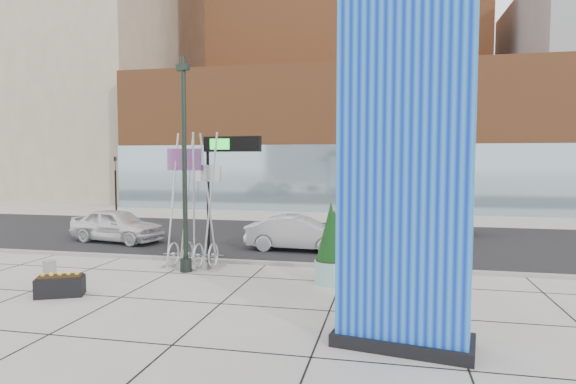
% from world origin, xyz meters
% --- Properties ---
extents(ground, '(160.00, 160.00, 0.00)m').
position_xyz_m(ground, '(0.00, 0.00, 0.00)').
color(ground, '#9E9991').
rests_on(ground, ground).
extents(street_asphalt, '(80.00, 12.00, 0.02)m').
position_xyz_m(street_asphalt, '(0.00, 10.00, 0.01)').
color(street_asphalt, black).
rests_on(street_asphalt, ground).
extents(curb_edge, '(80.00, 0.30, 0.12)m').
position_xyz_m(curb_edge, '(0.00, 4.00, 0.06)').
color(curb_edge, gray).
rests_on(curb_edge, ground).
extents(tower_podium, '(34.00, 10.00, 11.00)m').
position_xyz_m(tower_podium, '(1.00, 27.00, 5.50)').
color(tower_podium, brown).
rests_on(tower_podium, ground).
extents(tower_glass_front, '(34.00, 0.60, 5.00)m').
position_xyz_m(tower_glass_front, '(1.00, 22.20, 2.50)').
color(tower_glass_front, '#8CA5B2').
rests_on(tower_glass_front, ground).
extents(building_beige_left, '(18.00, 20.00, 34.00)m').
position_xyz_m(building_beige_left, '(-26.00, 34.00, 17.00)').
color(building_beige_left, gray).
rests_on(building_beige_left, ground).
extents(blue_pylon, '(3.07, 1.78, 9.62)m').
position_xyz_m(blue_pylon, '(5.81, -3.02, 4.65)').
color(blue_pylon, '#0C2CBE').
rests_on(blue_pylon, ground).
extents(lamp_post, '(0.50, 0.41, 7.45)m').
position_xyz_m(lamp_post, '(-1.48, 2.31, 3.05)').
color(lamp_post, black).
rests_on(lamp_post, ground).
extents(public_art_sculpture, '(2.19, 1.14, 4.93)m').
position_xyz_m(public_art_sculpture, '(-1.48, 3.00, 1.29)').
color(public_art_sculpture, silver).
rests_on(public_art_sculpture, ground).
extents(concrete_bollard, '(0.40, 0.40, 0.77)m').
position_xyz_m(concrete_bollard, '(-4.99, -0.18, 0.39)').
color(concrete_bollard, gray).
rests_on(concrete_bollard, ground).
extents(overhead_street_sign, '(2.26, 0.47, 4.79)m').
position_xyz_m(overhead_street_sign, '(-0.39, 3.80, 4.11)').
color(overhead_street_sign, black).
rests_on(overhead_street_sign, ground).
extents(round_planter_east, '(0.89, 0.89, 2.22)m').
position_xyz_m(round_planter_east, '(5.74, 2.15, 1.05)').
color(round_planter_east, '#8DBEB5').
rests_on(round_planter_east, ground).
extents(round_planter_mid, '(1.04, 1.04, 2.61)m').
position_xyz_m(round_planter_mid, '(3.69, 1.80, 1.24)').
color(round_planter_mid, '#8DBEB5').
rests_on(round_planter_mid, ground).
extents(round_planter_west, '(0.95, 0.95, 2.36)m').
position_xyz_m(round_planter_west, '(3.80, 1.80, 1.12)').
color(round_planter_west, '#8DBEB5').
rests_on(round_planter_west, ground).
extents(box_planter_south, '(1.44, 1.11, 0.71)m').
position_xyz_m(box_planter_south, '(-3.80, -1.25, 0.33)').
color(box_planter_south, black).
rests_on(box_planter_south, ground).
extents(car_white_west, '(4.90, 2.70, 1.58)m').
position_xyz_m(car_white_west, '(-7.19, 7.27, 0.79)').
color(car_white_west, white).
rests_on(car_white_west, ground).
extents(car_silver_mid, '(4.55, 1.71, 1.49)m').
position_xyz_m(car_silver_mid, '(1.66, 6.97, 0.74)').
color(car_silver_mid, '#B6B7BE').
rests_on(car_silver_mid, ground).
extents(car_dark_east, '(5.52, 3.24, 1.50)m').
position_xyz_m(car_dark_east, '(7.12, 13.31, 0.75)').
color(car_dark_east, black).
rests_on(car_dark_east, ground).
extents(traffic_signal, '(0.15, 0.18, 4.10)m').
position_xyz_m(traffic_signal, '(-12.00, 15.00, 2.30)').
color(traffic_signal, black).
rests_on(traffic_signal, ground).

